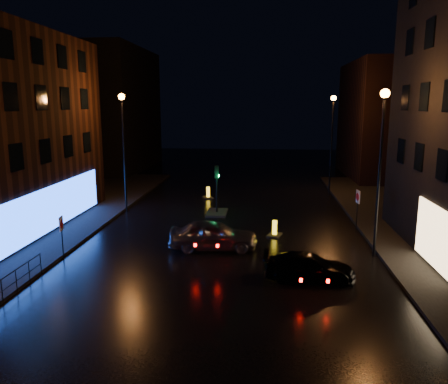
{
  "coord_description": "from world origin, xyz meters",
  "views": [
    {
      "loc": [
        2.06,
        -16.02,
        7.63
      ],
      "look_at": [
        -0.13,
        7.91,
        2.8
      ],
      "focal_mm": 35.0,
      "sensor_mm": 36.0,
      "label": 1
    }
  ],
  "objects_px": {
    "dark_sedan": "(309,267)",
    "bollard_far": "(208,196)",
    "traffic_signal": "(217,207)",
    "road_sign_left": "(61,227)",
    "road_sign_right": "(358,200)",
    "bollard_near": "(275,232)",
    "silver_hatchback": "(213,235)"
  },
  "relations": [
    {
      "from": "dark_sedan",
      "to": "bollard_near",
      "type": "relative_size",
      "value": 3.26
    },
    {
      "from": "traffic_signal",
      "to": "bollard_far",
      "type": "xyz_separation_m",
      "value": [
        -1.29,
        5.13,
        -0.3
      ]
    },
    {
      "from": "silver_hatchback",
      "to": "road_sign_right",
      "type": "height_order",
      "value": "road_sign_right"
    },
    {
      "from": "traffic_signal",
      "to": "silver_hatchback",
      "type": "xyz_separation_m",
      "value": [
        0.65,
        -7.8,
        0.29
      ]
    },
    {
      "from": "silver_hatchback",
      "to": "dark_sedan",
      "type": "distance_m",
      "value": 5.97
    },
    {
      "from": "bollard_near",
      "to": "road_sign_right",
      "type": "relative_size",
      "value": 0.51
    },
    {
      "from": "traffic_signal",
      "to": "dark_sedan",
      "type": "relative_size",
      "value": 0.86
    },
    {
      "from": "road_sign_right",
      "to": "silver_hatchback",
      "type": "bearing_deg",
      "value": 21.08
    },
    {
      "from": "bollard_far",
      "to": "road_sign_left",
      "type": "distance_m",
      "value": 16.09
    },
    {
      "from": "dark_sedan",
      "to": "traffic_signal",
      "type": "bearing_deg",
      "value": 26.7
    },
    {
      "from": "dark_sedan",
      "to": "bollard_near",
      "type": "xyz_separation_m",
      "value": [
        -1.36,
        6.44,
        -0.38
      ]
    },
    {
      "from": "silver_hatchback",
      "to": "dark_sedan",
      "type": "height_order",
      "value": "silver_hatchback"
    },
    {
      "from": "traffic_signal",
      "to": "silver_hatchback",
      "type": "relative_size",
      "value": 0.74
    },
    {
      "from": "road_sign_left",
      "to": "road_sign_right",
      "type": "relative_size",
      "value": 0.89
    },
    {
      "from": "bollard_near",
      "to": "road_sign_right",
      "type": "height_order",
      "value": "road_sign_right"
    },
    {
      "from": "silver_hatchback",
      "to": "road_sign_right",
      "type": "bearing_deg",
      "value": -64.46
    },
    {
      "from": "bollard_near",
      "to": "road_sign_left",
      "type": "xyz_separation_m",
      "value": [
        -10.67,
        -4.9,
        1.43
      ]
    },
    {
      "from": "silver_hatchback",
      "to": "bollard_far",
      "type": "relative_size",
      "value": 3.66
    },
    {
      "from": "traffic_signal",
      "to": "silver_hatchback",
      "type": "height_order",
      "value": "traffic_signal"
    },
    {
      "from": "road_sign_left",
      "to": "traffic_signal",
      "type": "bearing_deg",
      "value": 46.89
    },
    {
      "from": "road_sign_left",
      "to": "road_sign_right",
      "type": "bearing_deg",
      "value": 14.31
    },
    {
      "from": "silver_hatchback",
      "to": "bollard_near",
      "type": "xyz_separation_m",
      "value": [
        3.33,
        2.75,
        -0.59
      ]
    },
    {
      "from": "dark_sedan",
      "to": "road_sign_left",
      "type": "bearing_deg",
      "value": 84.51
    },
    {
      "from": "traffic_signal",
      "to": "road_sign_right",
      "type": "bearing_deg",
      "value": -18.79
    },
    {
      "from": "traffic_signal",
      "to": "bollard_near",
      "type": "bearing_deg",
      "value": -51.83
    },
    {
      "from": "traffic_signal",
      "to": "road_sign_left",
      "type": "relative_size",
      "value": 1.58
    },
    {
      "from": "traffic_signal",
      "to": "road_sign_right",
      "type": "xyz_separation_m",
      "value": [
        9.09,
        -3.09,
        1.33
      ]
    },
    {
      "from": "dark_sedan",
      "to": "bollard_far",
      "type": "bearing_deg",
      "value": 23.52
    },
    {
      "from": "traffic_signal",
      "to": "road_sign_right",
      "type": "relative_size",
      "value": 1.41
    },
    {
      "from": "traffic_signal",
      "to": "dark_sedan",
      "type": "height_order",
      "value": "traffic_signal"
    },
    {
      "from": "silver_hatchback",
      "to": "road_sign_right",
      "type": "xyz_separation_m",
      "value": [
        8.45,
        4.71,
        1.04
      ]
    },
    {
      "from": "dark_sedan",
      "to": "road_sign_left",
      "type": "relative_size",
      "value": 1.84
    }
  ]
}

